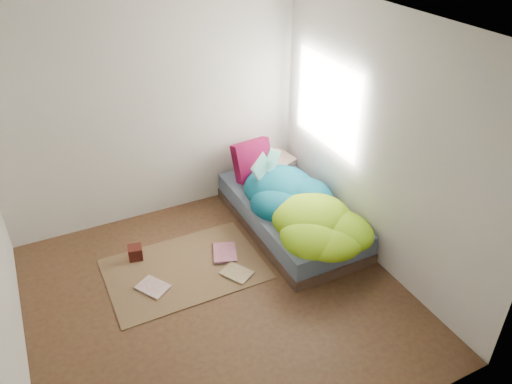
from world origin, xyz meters
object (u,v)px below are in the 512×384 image
bed (290,215)px  wooden_box (135,252)px  floor_book_a (145,294)px  open_book (267,156)px  pillow_magenta (253,160)px  floor_book_b (213,254)px

bed → wooden_box: (-1.78, 0.23, -0.08)m
wooden_box → bed: bearing=-7.4°
floor_book_a → open_book: bearing=-9.6°
floor_book_a → pillow_magenta: bearing=0.3°
open_book → wooden_box: (-1.65, -0.12, -0.72)m
bed → floor_book_b: size_ratio=5.95×
bed → open_book: 0.74m
pillow_magenta → floor_book_a: size_ratio=1.54×
bed → floor_book_b: (-1.02, -0.09, -0.14)m
bed → pillow_magenta: pillow_magenta is taller
bed → floor_book_a: bearing=-168.7°
open_book → floor_book_b: bearing=-177.6°
open_book → floor_book_b: 1.26m
pillow_magenta → floor_book_a: (-1.71, -1.10, -0.55)m
floor_book_b → wooden_box: bearing=176.4°
open_book → wooden_box: size_ratio=2.91×
bed → wooden_box: size_ratio=13.69×
open_book → floor_book_a: open_book is taller
pillow_magenta → wooden_box: bearing=-170.8°
floor_book_b → pillow_magenta: bearing=62.2°
bed → wooden_box: bearing=172.6°
pillow_magenta → floor_book_a: pillow_magenta is taller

